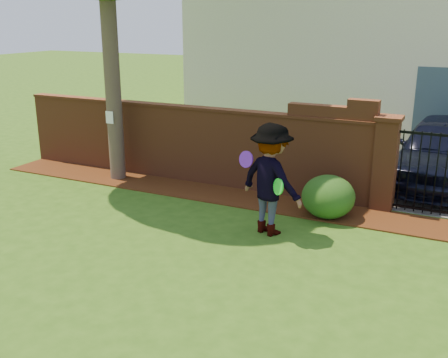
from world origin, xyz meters
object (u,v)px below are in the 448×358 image
at_px(car, 441,153).
at_px(man, 269,180).
at_px(frisbee_purple, 246,159).
at_px(frisbee_green, 278,187).

distance_m(car, man, 4.85).
bearing_deg(man, frisbee_purple, 26.63).
bearing_deg(frisbee_purple, frisbee_green, -17.54).
bearing_deg(frisbee_purple, car, 55.42).
relative_size(man, frisbee_purple, 6.71).
bearing_deg(man, car, -99.93).
relative_size(frisbee_purple, frisbee_green, 1.04).
relative_size(man, frisbee_green, 6.99).
distance_m(man, frisbee_green, 0.37).
xyz_separation_m(car, man, (-2.48, -4.17, 0.21)).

